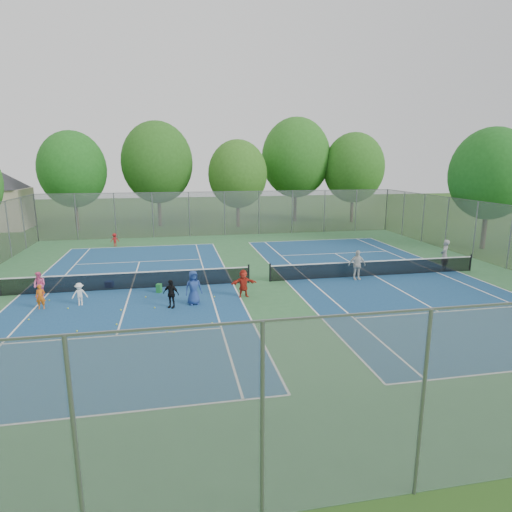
{
  "coord_description": "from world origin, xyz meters",
  "views": [
    {
      "loc": [
        -4.64,
        -22.76,
        6.68
      ],
      "look_at": [
        0.0,
        1.0,
        1.3
      ],
      "focal_mm": 30.0,
      "sensor_mm": 36.0,
      "label": 1
    }
  ],
  "objects": [
    {
      "name": "child_far_baseline",
      "position": [
        -9.29,
        12.37,
        0.53
      ],
      "size": [
        0.74,
        0.5,
        1.07
      ],
      "primitive_type": "imported",
      "rotation": [
        0.0,
        0.0,
        3.3
      ],
      "color": "maroon",
      "rests_on": "ground"
    },
    {
      "name": "court_right",
      "position": [
        7.0,
        0.0,
        0.02
      ],
      "size": [
        10.97,
        23.77,
        0.01
      ],
      "primitive_type": "cube",
      "color": "navy",
      "rests_on": "court_pad"
    },
    {
      "name": "ground",
      "position": [
        0.0,
        0.0,
        0.0
      ],
      "size": [
        120.0,
        120.0,
        0.0
      ],
      "primitive_type": "plane",
      "color": "#264C17",
      "rests_on": "ground"
    },
    {
      "name": "tree_ne",
      "position": [
        15.0,
        22.0,
        5.97
      ],
      "size": [
        6.6,
        6.6,
        9.77
      ],
      "color": "#443326",
      "rests_on": "ground"
    },
    {
      "name": "instructor",
      "position": [
        11.85,
        0.45,
        0.97
      ],
      "size": [
        0.84,
        0.8,
        1.94
      ],
      "primitive_type": "imported",
      "rotation": [
        0.0,
        0.0,
        3.8
      ],
      "color": "gray",
      "rests_on": "ground"
    },
    {
      "name": "tennis_ball_8",
      "position": [
        -4.8,
        -6.56,
        0.03
      ],
      "size": [
        0.07,
        0.07,
        0.07
      ],
      "primitive_type": "sphere",
      "color": "#D3E535",
      "rests_on": "ground"
    },
    {
      "name": "tennis_ball_1",
      "position": [
        -10.74,
        -1.33,
        0.03
      ],
      "size": [
        0.07,
        0.07,
        0.07
      ],
      "primitive_type": "sphere",
      "color": "#A0C12C",
      "rests_on": "ground"
    },
    {
      "name": "tennis_ball_10",
      "position": [
        -9.57,
        -2.75,
        0.03
      ],
      "size": [
        0.07,
        0.07,
        0.07
      ],
      "primitive_type": "sphere",
      "color": "#BCE034",
      "rests_on": "ground"
    },
    {
      "name": "tennis_ball_2",
      "position": [
        -8.6,
        -5.68,
        0.03
      ],
      "size": [
        0.07,
        0.07,
        0.07
      ],
      "primitive_type": "sphere",
      "color": "#C4DA32",
      "rests_on": "ground"
    },
    {
      "name": "fence_south",
      "position": [
        0.0,
        -16.0,
        2.0
      ],
      "size": [
        32.0,
        0.1,
        4.0
      ],
      "primitive_type": "cube",
      "color": "gray",
      "rests_on": "ground"
    },
    {
      "name": "tree_nr",
      "position": [
        9.0,
        24.0,
        7.04
      ],
      "size": [
        7.6,
        7.6,
        11.42
      ],
      "color": "#443326",
      "rests_on": "ground"
    },
    {
      "name": "court_pad",
      "position": [
        0.0,
        0.0,
        0.01
      ],
      "size": [
        32.0,
        32.0,
        0.01
      ],
      "primitive_type": "cube",
      "color": "#31693A",
      "rests_on": "ground"
    },
    {
      "name": "fence_east",
      "position": [
        16.0,
        0.0,
        2.0
      ],
      "size": [
        0.1,
        32.0,
        4.0
      ],
      "primitive_type": "cube",
      "rotation": [
        0.0,
        0.0,
        1.57
      ],
      "color": "gray",
      "rests_on": "ground"
    },
    {
      "name": "tennis_ball_4",
      "position": [
        -2.78,
        -2.33,
        0.03
      ],
      "size": [
        0.07,
        0.07,
        0.07
      ],
      "primitive_type": "sphere",
      "color": "#C8D531",
      "rests_on": "ground"
    },
    {
      "name": "tennis_ball_9",
      "position": [
        -7.13,
        -5.24,
        0.03
      ],
      "size": [
        0.07,
        0.07,
        0.07
      ],
      "primitive_type": "sphere",
      "color": "#C0D631",
      "rests_on": "ground"
    },
    {
      "name": "tennis_ball_6",
      "position": [
        -5.06,
        -6.45,
        0.03
      ],
      "size": [
        0.07,
        0.07,
        0.07
      ],
      "primitive_type": "sphere",
      "color": "#B5D230",
      "rests_on": "ground"
    },
    {
      "name": "student_a",
      "position": [
        -10.77,
        -2.46,
        0.58
      ],
      "size": [
        0.44,
        0.3,
        1.17
      ],
      "primitive_type": "imported",
      "rotation": [
        0.0,
        0.0,
        0.05
      ],
      "color": "orange",
      "rests_on": "ground"
    },
    {
      "name": "net_right",
      "position": [
        7.0,
        0.0,
        0.46
      ],
      "size": [
        12.87,
        0.1,
        0.91
      ],
      "primitive_type": "cube",
      "color": "black",
      "rests_on": "ground"
    },
    {
      "name": "student_b",
      "position": [
        -11.32,
        -0.6,
        0.66
      ],
      "size": [
        0.79,
        0.73,
        1.31
      ],
      "primitive_type": "imported",
      "rotation": [
        0.0,
        0.0,
        -0.45
      ],
      "color": "pink",
      "rests_on": "ground"
    },
    {
      "name": "tennis_ball_0",
      "position": [
        -5.65,
        -3.43,
        0.03
      ],
      "size": [
        0.07,
        0.07,
        0.07
      ],
      "primitive_type": "sphere",
      "color": "#B2C62E",
      "rests_on": "ground"
    },
    {
      "name": "court_left",
      "position": [
        -7.0,
        0.0,
        0.02
      ],
      "size": [
        10.97,
        23.77,
        0.01
      ],
      "primitive_type": "cube",
      "color": "navy",
      "rests_on": "court_pad"
    },
    {
      "name": "student_d",
      "position": [
        -4.88,
        -3.44,
        0.68
      ],
      "size": [
        0.86,
        0.67,
        1.35
      ],
      "primitive_type": "imported",
      "rotation": [
        0.0,
        0.0,
        -0.49
      ],
      "color": "black",
      "rests_on": "ground"
    },
    {
      "name": "ball_crate",
      "position": [
        -8.19,
        0.62,
        0.16
      ],
      "size": [
        0.45,
        0.45,
        0.32
      ],
      "primitive_type": "cube",
      "rotation": [
        0.0,
        0.0,
        -0.2
      ],
      "color": "blue",
      "rests_on": "ground"
    },
    {
      "name": "tennis_ball_5",
      "position": [
        -3.21,
        -5.86,
        0.03
      ],
      "size": [
        0.07,
        0.07,
        0.07
      ],
      "primitive_type": "sphere",
      "color": "#CADD33",
      "rests_on": "ground"
    },
    {
      "name": "tennis_ball_7",
      "position": [
        -7.15,
        -3.45,
        0.03
      ],
      "size": [
        0.07,
        0.07,
        0.07
      ],
      "primitive_type": "sphere",
      "color": "#D2F138",
      "rests_on": "ground"
    },
    {
      "name": "fence_north",
      "position": [
        0.0,
        16.0,
        2.0
      ],
      "size": [
        32.0,
        0.1,
        4.0
      ],
      "primitive_type": "cube",
      "color": "gray",
      "rests_on": "ground"
    },
    {
      "name": "tree_nw",
      "position": [
        -14.0,
        22.0,
        5.89
      ],
      "size": [
        6.4,
        6.4,
        9.58
      ],
      "color": "#443326",
      "rests_on": "ground"
    },
    {
      "name": "student_f",
      "position": [
        -1.32,
        -2.47,
        0.7
      ],
      "size": [
        1.33,
        0.51,
        1.41
      ],
      "primitive_type": "imported",
      "rotation": [
        0.0,
        0.0,
        0.08
      ],
      "color": "red",
      "rests_on": "ground"
    },
    {
      "name": "student_e",
      "position": [
        -3.83,
        -3.15,
        0.83
      ],
      "size": [
        0.9,
        0.69,
        1.65
      ],
      "primitive_type": "imported",
      "rotation": [
        0.0,
        0.0,
        0.22
      ],
      "color": "navy",
      "rests_on": "ground"
    },
    {
      "name": "student_c",
      "position": [
        -9.11,
        -2.26,
        0.55
      ],
      "size": [
        0.76,
        0.49,
        1.1
      ],
      "primitive_type": "imported",
      "rotation": [
        0.0,
        0.0,
        0.12
      ],
      "color": "white",
      "rests_on": "ground"
    },
    {
      "name": "tennis_ball_3",
      "position": [
        -6.14,
        -1.71,
        0.03
      ],
      "size": [
        0.07,
        0.07,
        0.07
      ],
      "primitive_type": "sphere",
      "color": "gold",
      "rests_on": "ground"
    },
    {
      "name": "tree_side_e",
      "position": [
        19.0,
        6.0,
        5.74
      ],
      "size": [
        6.0,
        6.0,
        9.2
      ],
      "color": "#443326",
      "rests_on": "ground"
    },
    {
      "name": "ball_hopper",
      "position": [
        -5.5,
        -0.94,
        0.24
      ],
      "size": [
        0.32,
        0.32,
        0.48
      ],
      "primitive_type": "cube",
      "rotation": [
        0.0,
        0.0,
        -0.39
      ],
      "color": "#248536",
      "rests_on": "ground"
    },
    {
      "name": "tree_nc",
      "position": [
        2.0,
        21.0,
        5.39
      ],
      "size": [
        6.0,
        6.0,
        8.85
      ],
      "color": "#443326",
      "rests_on": "ground"
    },
    {
      "name": "tennis_ball_11",
      "position": [
        -10.89,
        -3.94,
        0.03
      ],
      "size": [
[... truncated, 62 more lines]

